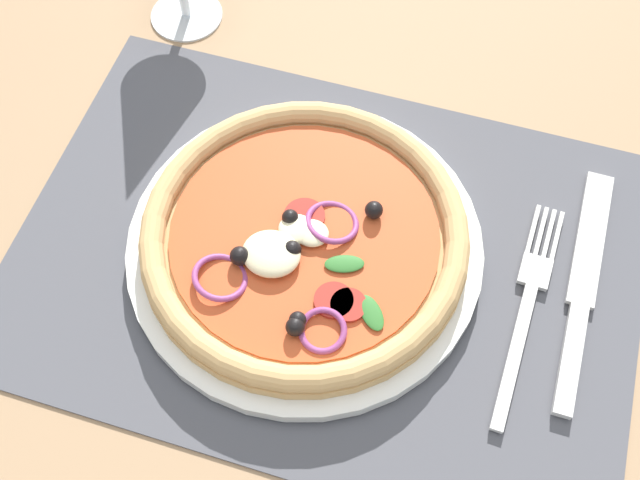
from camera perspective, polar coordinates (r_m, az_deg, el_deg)
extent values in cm
cube|color=#9E7A56|center=(59.24, 0.46, -1.90)|extent=(190.00, 140.00, 2.40)
cube|color=#4C4C51|center=(58.00, 0.47, -1.26)|extent=(45.72, 32.35, 0.40)
cylinder|color=silver|center=(57.44, -1.19, -0.71)|extent=(26.04, 26.04, 1.14)
cylinder|color=tan|center=(56.51, -1.21, -0.19)|extent=(23.69, 23.69, 1.00)
torus|color=tan|center=(55.76, -1.22, 0.24)|extent=(23.60, 23.60, 1.80)
cylinder|color=#C64C23|center=(55.94, -1.22, 0.14)|extent=(19.43, 19.43, 0.30)
ellipsoid|color=beige|center=(54.54, -3.57, -1.00)|extent=(4.15, 3.74, 1.25)
ellipsoid|color=beige|center=(55.54, -1.77, 0.54)|extent=(2.70, 2.43, 0.81)
ellipsoid|color=beige|center=(55.31, -0.77, 0.10)|extent=(2.50, 2.25, 0.75)
sphere|color=black|center=(52.08, -2.00, -6.27)|extent=(1.29, 1.29, 1.29)
sphere|color=black|center=(54.58, -2.05, -0.71)|extent=(1.32, 1.32, 1.32)
sphere|color=black|center=(55.96, -2.18, 1.65)|extent=(1.20, 1.20, 1.20)
sphere|color=black|center=(54.55, -5.86, -1.17)|extent=(1.39, 1.39, 1.39)
sphere|color=black|center=(52.29, -1.61, -5.84)|extent=(1.19, 1.19, 1.19)
sphere|color=black|center=(56.31, 3.94, 2.19)|extent=(1.32, 1.32, 1.32)
torus|color=#8E3D75|center=(52.35, 0.19, -6.59)|extent=(3.29, 3.31, 0.85)
torus|color=#8E3D75|center=(56.12, 0.96, 1.27)|extent=(4.05, 3.95, 1.60)
torus|color=#8E3D75|center=(54.44, -7.27, -2.72)|extent=(4.07, 3.95, 1.79)
cylinder|color=#A3281E|center=(53.25, 2.08, -4.74)|extent=(2.51, 2.51, 0.30)
cylinder|color=#A3281E|center=(56.51, -1.14, 1.73)|extent=(2.99, 2.99, 0.30)
cylinder|color=#A3281E|center=(53.37, 1.00, -4.40)|extent=(2.72, 2.72, 0.30)
ellipsoid|color=#2D6B28|center=(53.03, 3.75, -5.30)|extent=(2.84, 3.06, 0.30)
ellipsoid|color=#2D6B28|center=(54.57, 1.78, -1.74)|extent=(3.10, 2.23, 0.30)
cube|color=silver|center=(55.97, 13.96, -8.12)|extent=(1.40, 11.19, 0.44)
cube|color=silver|center=(59.09, 15.37, -2.22)|extent=(2.31, 2.62, 0.44)
cube|color=silver|center=(60.98, 16.81, 0.24)|extent=(0.51, 4.33, 0.44)
cube|color=silver|center=(60.91, 16.27, 0.41)|extent=(0.51, 4.33, 0.44)
cube|color=silver|center=(60.85, 15.74, 0.57)|extent=(0.51, 4.33, 0.44)
cube|color=silver|center=(60.79, 15.20, 0.74)|extent=(0.51, 4.33, 0.44)
cube|color=silver|center=(56.82, 17.77, -8.20)|extent=(1.36, 8.41, 0.62)
cube|color=silver|center=(61.70, 19.06, 0.15)|extent=(2.09, 11.61, 0.44)
cylinder|color=silver|center=(73.91, -9.67, 15.86)|extent=(6.40, 6.40, 0.40)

